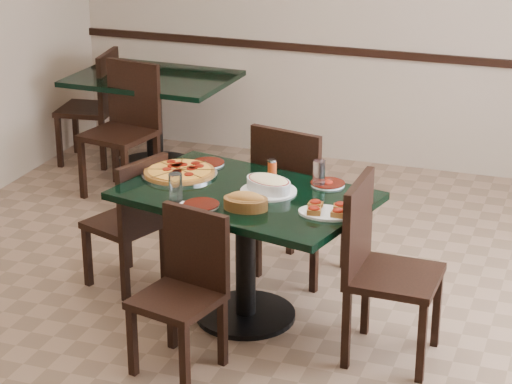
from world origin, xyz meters
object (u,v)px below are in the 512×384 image
(back_table, at_px, (153,104))
(pepperoni_pizza, at_px, (179,172))
(chair_near, at_px, (185,283))
(back_chair_left, at_px, (97,101))
(chair_far, at_px, (295,194))
(bruschetta_platter, at_px, (327,210))
(bread_basket, at_px, (246,202))
(chair_right, at_px, (378,260))
(main_table, at_px, (245,224))
(back_chair_near, at_px, (126,121))
(chair_left, at_px, (133,217))
(lasagna_casserole, at_px, (269,184))

(back_table, xyz_separation_m, pepperoni_pizza, (1.09, -1.97, 0.24))
(chair_near, xyz_separation_m, back_chair_left, (-1.91, 2.66, 0.05))
(chair_far, bearing_deg, bruschetta_platter, 131.18)
(back_table, relative_size, back_chair_left, 1.36)
(back_chair_left, distance_m, bread_basket, 3.14)
(back_table, height_order, chair_right, chair_right)
(bread_basket, bearing_deg, chair_right, -0.49)
(main_table, height_order, back_chair_near, back_chair_near)
(main_table, relative_size, bruschetta_platter, 4.82)
(back_chair_left, bearing_deg, bread_basket, 34.13)
(chair_left, bearing_deg, chair_right, 99.58)
(chair_right, xyz_separation_m, back_chair_left, (-2.79, 2.24, -0.03))
(main_table, xyz_separation_m, chair_right, (0.77, -0.15, -0.03))
(main_table, height_order, back_table, same)
(lasagna_casserole, xyz_separation_m, bread_basket, (-0.03, -0.26, -0.01))
(pepperoni_pizza, bearing_deg, bruschetta_platter, -17.03)
(back_table, bearing_deg, chair_near, -59.61)
(chair_right, bearing_deg, main_table, 80.29)
(chair_near, height_order, pepperoni_pizza, chair_near)
(lasagna_casserole, relative_size, bread_basket, 1.30)
(back_table, height_order, chair_near, chair_near)
(chair_right, xyz_separation_m, pepperoni_pizza, (-1.21, 0.28, 0.23))
(chair_left, distance_m, lasagna_casserole, 0.94)
(back_table, relative_size, chair_near, 1.50)
(chair_far, distance_m, chair_left, 0.96)
(main_table, distance_m, pepperoni_pizza, 0.50)
(chair_near, bearing_deg, back_table, 131.24)
(chair_far, bearing_deg, chair_right, 145.50)
(back_table, distance_m, chair_far, 2.24)
(main_table, relative_size, back_chair_near, 1.51)
(back_table, distance_m, lasagna_casserole, 2.65)
(pepperoni_pizza, height_order, lasagna_casserole, lasagna_casserole)
(back_chair_near, bearing_deg, back_table, 103.12)
(back_chair_near, distance_m, bruschetta_platter, 2.66)
(main_table, xyz_separation_m, lasagna_casserole, (0.12, 0.05, 0.23))
(main_table, distance_m, chair_far, 0.59)
(back_chair_left, bearing_deg, back_chair_near, 36.70)
(main_table, xyz_separation_m, bruschetta_platter, (0.49, -0.15, 0.21))
(lasagna_casserole, height_order, bread_basket, bread_basket)
(back_table, xyz_separation_m, lasagna_casserole, (1.65, -2.06, 0.27))
(chair_near, relative_size, pepperoni_pizza, 1.92)
(chair_far, distance_m, pepperoni_pizza, 0.74)
(pepperoni_pizza, bearing_deg, back_chair_near, 126.48)
(back_chair_near, distance_m, pepperoni_pizza, 1.81)
(chair_left, bearing_deg, chair_far, 137.72)
(bread_basket, height_order, bruschetta_platter, bread_basket)
(chair_near, relative_size, bread_basket, 3.31)
(chair_near, relative_size, chair_left, 1.00)
(chair_near, height_order, chair_right, chair_right)
(lasagna_casserole, distance_m, bread_basket, 0.27)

